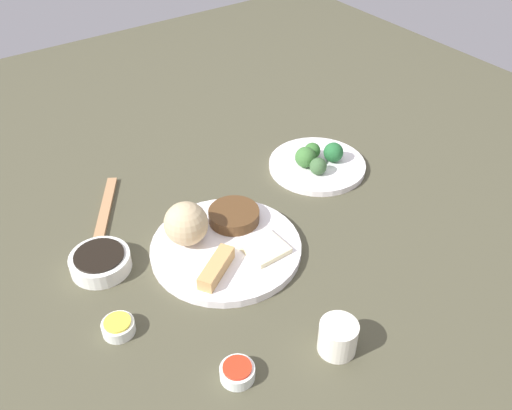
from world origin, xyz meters
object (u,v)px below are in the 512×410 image
teacup (338,337)px  soy_sauce_bowl (100,262)px  sauce_ramekin_sweet_and_sour (237,373)px  main_plate (226,248)px  sauce_ramekin_hot_mustard (118,327)px  chopsticks_pair (106,209)px  broccoli_plate (317,165)px

teacup → soy_sauce_bowl: bearing=-58.6°
soy_sauce_bowl → sauce_ramekin_sweet_and_sour: soy_sauce_bowl is taller
main_plate → teacup: bearing=94.4°
main_plate → sauce_ramekin_hot_mustard: bearing=13.8°
sauce_ramekin_sweet_and_sour → sauce_ramekin_hot_mustard: 0.21m
main_plate → soy_sauce_bowl: 0.23m
sauce_ramekin_sweet_and_sour → chopsticks_pair: 0.49m
chopsticks_pair → broccoli_plate: bearing=163.9°
chopsticks_pair → sauce_ramekin_sweet_and_sour: bearing=90.3°
main_plate → chopsticks_pair: (0.14, -0.24, -0.00)m
main_plate → broccoli_plate: size_ratio=1.30×
main_plate → soy_sauce_bowl: soy_sauce_bowl is taller
broccoli_plate → chopsticks_pair: broccoli_plate is taller
soy_sauce_bowl → sauce_ramekin_hot_mustard: bearing=77.4°
teacup → main_plate: bearing=-85.6°
main_plate → sauce_ramekin_sweet_and_sour: size_ratio=5.31×
teacup → chopsticks_pair: teacup is taller
sauce_ramekin_sweet_and_sour → soy_sauce_bowl: bearing=-77.2°
soy_sauce_bowl → broccoli_plate: bearing=-177.7°
main_plate → chopsticks_pair: main_plate is taller
soy_sauce_bowl → teacup: teacup is taller
main_plate → chopsticks_pair: size_ratio=1.35×
broccoli_plate → sauce_ramekin_sweet_and_sour: sauce_ramekin_sweet_and_sour is taller
main_plate → soy_sauce_bowl: bearing=-23.8°
chopsticks_pair → main_plate: bearing=119.2°
main_plate → sauce_ramekin_hot_mustard: 0.25m
soy_sauce_bowl → teacup: bearing=121.4°
main_plate → sauce_ramekin_hot_mustard: sauce_ramekin_hot_mustard is taller
sauce_ramekin_hot_mustard → chopsticks_pair: 0.32m
sauce_ramekin_sweet_and_sour → chopsticks_pair: (0.00, -0.49, -0.01)m
main_plate → soy_sauce_bowl: size_ratio=2.59×
broccoli_plate → sauce_ramekin_hot_mustard: (0.56, 0.17, 0.00)m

